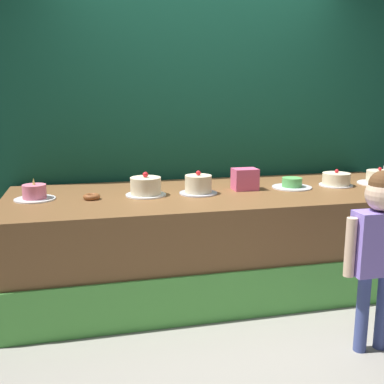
% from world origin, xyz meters
% --- Properties ---
extents(ground_plane, '(12.00, 12.00, 0.00)m').
position_xyz_m(ground_plane, '(0.00, 0.00, 0.00)').
color(ground_plane, gray).
extents(stage_platform, '(3.24, 1.21, 0.76)m').
position_xyz_m(stage_platform, '(0.00, 0.59, 0.38)').
color(stage_platform, brown).
rests_on(stage_platform, ground_plane).
extents(curtain_backdrop, '(3.80, 0.08, 2.83)m').
position_xyz_m(curtain_backdrop, '(0.00, 1.29, 1.42)').
color(curtain_backdrop, '#144C38').
rests_on(curtain_backdrop, ground_plane).
extents(child_figure, '(0.42, 0.19, 1.08)m').
position_xyz_m(child_figure, '(0.58, -0.54, 0.70)').
color(child_figure, '#3F4C8C').
rests_on(child_figure, ground_plane).
extents(pink_box, '(0.19, 0.15, 0.17)m').
position_xyz_m(pink_box, '(0.20, 0.62, 0.84)').
color(pink_box, '#E15985').
rests_on(pink_box, stage_platform).
extents(donut, '(0.12, 0.12, 0.04)m').
position_xyz_m(donut, '(-0.98, 0.55, 0.78)').
color(donut, brown).
rests_on(donut, stage_platform).
extents(cake_far_left, '(0.29, 0.29, 0.16)m').
position_xyz_m(cake_far_left, '(-1.38, 0.63, 0.81)').
color(cake_far_left, white).
rests_on(cake_far_left, stage_platform).
extents(cake_left, '(0.30, 0.30, 0.18)m').
position_xyz_m(cake_left, '(-0.59, 0.59, 0.83)').
color(cake_left, white).
rests_on(cake_left, stage_platform).
extents(cake_center_left, '(0.29, 0.29, 0.18)m').
position_xyz_m(cake_center_left, '(-0.20, 0.56, 0.83)').
color(cake_center_left, silver).
rests_on(cake_center_left, stage_platform).
extents(cake_center_right, '(0.32, 0.32, 0.08)m').
position_xyz_m(cake_center_right, '(0.59, 0.60, 0.79)').
color(cake_center_right, silver).
rests_on(cake_center_right, stage_platform).
extents(cake_right, '(0.27, 0.27, 0.14)m').
position_xyz_m(cake_right, '(0.98, 0.60, 0.81)').
color(cake_right, silver).
rests_on(cake_right, stage_platform).
extents(cake_far_right, '(0.35, 0.35, 0.14)m').
position_xyz_m(cake_far_right, '(1.38, 0.59, 0.81)').
color(cake_far_right, white).
rests_on(cake_far_right, stage_platform).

